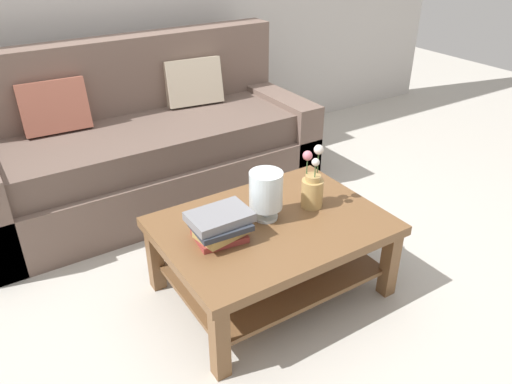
# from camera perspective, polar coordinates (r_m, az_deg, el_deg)

# --- Properties ---
(ground_plane) EXTENTS (10.00, 10.00, 0.00)m
(ground_plane) POSITION_cam_1_polar(r_m,az_deg,el_deg) (2.95, -2.38, -7.45)
(ground_plane) COLOR #B7B2A8
(couch) EXTENTS (2.26, 0.90, 1.06)m
(couch) POSITION_cam_1_polar(r_m,az_deg,el_deg) (3.49, -12.53, 4.90)
(couch) COLOR brown
(couch) RESTS_ON ground
(coffee_table) EXTENTS (1.11, 0.81, 0.43)m
(coffee_table) POSITION_cam_1_polar(r_m,az_deg,el_deg) (2.54, 1.90, -5.67)
(coffee_table) COLOR brown
(coffee_table) RESTS_ON ground
(book_stack_main) EXTENTS (0.28, 0.23, 0.14)m
(book_stack_main) POSITION_cam_1_polar(r_m,az_deg,el_deg) (2.31, -4.14, -3.88)
(book_stack_main) COLOR #993833
(book_stack_main) RESTS_ON coffee_table
(glass_hurricane_vase) EXTENTS (0.17, 0.17, 0.25)m
(glass_hurricane_vase) POSITION_cam_1_polar(r_m,az_deg,el_deg) (2.43, 1.15, 0.05)
(glass_hurricane_vase) COLOR silver
(glass_hurricane_vase) RESTS_ON coffee_table
(flower_pitcher) EXTENTS (0.12, 0.11, 0.33)m
(flower_pitcher) POSITION_cam_1_polar(r_m,az_deg,el_deg) (2.57, 6.49, 0.57)
(flower_pitcher) COLOR tan
(flower_pitcher) RESTS_ON coffee_table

